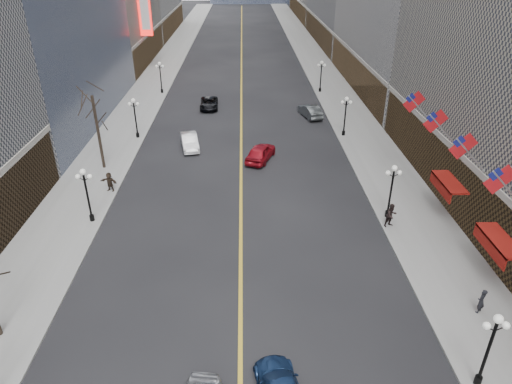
{
  "coord_description": "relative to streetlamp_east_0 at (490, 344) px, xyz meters",
  "views": [
    {
      "loc": [
        0.37,
        -1.14,
        19.34
      ],
      "look_at": [
        0.9,
        18.37,
        8.81
      ],
      "focal_mm": 32.0,
      "sensor_mm": 36.0,
      "label": 1
    }
  ],
  "objects": [
    {
      "name": "awning_c",
      "position": [
        4.3,
        16.0,
        0.18
      ],
      "size": [
        1.4,
        4.0,
        0.93
      ],
      "color": "maroon",
      "rests_on": "ground"
    },
    {
      "name": "ped_east_walk",
      "position": [
        -0.2,
        14.57,
        -1.79
      ],
      "size": [
        1.06,
        0.84,
        1.93
      ],
      "primitive_type": "imported",
      "rotation": [
        0.0,
        0.0,
        0.4
      ],
      "color": "black",
      "rests_on": "sidewalk_east"
    },
    {
      "name": "ped_west_far",
      "position": [
        -23.4,
        21.04,
        -1.87
      ],
      "size": [
        1.7,
        1.0,
        1.77
      ],
      "primitive_type": "imported",
      "rotation": [
        0.0,
        0.0,
        -0.35
      ],
      "color": "black",
      "rests_on": "sidewalk_west"
    },
    {
      "name": "streetlamp_west_2",
      "position": [
        -23.6,
        34.0,
        0.0
      ],
      "size": [
        1.26,
        0.44,
        4.52
      ],
      "color": "black",
      "rests_on": "sidewalk_west"
    },
    {
      "name": "streetlamp_west_3",
      "position": [
        -23.6,
        52.0,
        0.0
      ],
      "size": [
        1.26,
        0.44,
        4.52
      ],
      "color": "black",
      "rests_on": "sidewalk_west"
    },
    {
      "name": "streetlamp_west_1",
      "position": [
        -23.6,
        16.0,
        0.0
      ],
      "size": [
        1.26,
        0.44,
        4.52
      ],
      "color": "black",
      "rests_on": "sidewalk_west"
    },
    {
      "name": "sidewalk_east",
      "position": [
        2.2,
        56.0,
        -2.83
      ],
      "size": [
        6.0,
        230.0,
        0.15
      ],
      "primitive_type": "cube",
      "color": "gray",
      "rests_on": "ground"
    },
    {
      "name": "ped_ne_corner",
      "position": [
        2.38,
        5.01,
        -1.93
      ],
      "size": [
        0.74,
        0.72,
        1.65
      ],
      "primitive_type": "imported",
      "rotation": [
        0.0,
        0.0,
        3.83
      ],
      "color": "black",
      "rests_on": "sidewalk_east"
    },
    {
      "name": "sidewalk_west",
      "position": [
        -25.8,
        56.0,
        -2.83
      ],
      "size": [
        6.0,
        230.0,
        0.15
      ],
      "primitive_type": "cube",
      "color": "gray",
      "rests_on": "ground"
    },
    {
      "name": "awning_b",
      "position": [
        4.3,
        8.0,
        0.18
      ],
      "size": [
        1.4,
        4.0,
        0.93
      ],
      "color": "maroon",
      "rests_on": "ground"
    },
    {
      "name": "streetlamp_east_0",
      "position": [
        0.0,
        0.0,
        0.0
      ],
      "size": [
        1.26,
        0.44,
        4.52
      ],
      "color": "black",
      "rests_on": "sidewalk_east"
    },
    {
      "name": "car_sb_far",
      "position": [
        -2.98,
        40.84,
        -2.12
      ],
      "size": [
        2.9,
        5.04,
        1.57
      ],
      "primitive_type": "imported",
      "rotation": [
        0.0,
        0.0,
        3.42
      ],
      "color": "#454A4C",
      "rests_on": "ground"
    },
    {
      "name": "tree_west_far",
      "position": [
        -25.3,
        26.0,
        3.34
      ],
      "size": [
        3.6,
        3.6,
        7.92
      ],
      "color": "#2D231C",
      "rests_on": "sidewalk_west"
    },
    {
      "name": "streetlamp_east_3",
      "position": [
        0.0,
        52.0,
        0.0
      ],
      "size": [
        1.26,
        0.44,
        4.52
      ],
      "color": "black",
      "rests_on": "sidewalk_east"
    },
    {
      "name": "flag_5",
      "position": [
        3.51,
        23.0,
        4.39
      ],
      "size": [
        2.87,
        0.12,
        2.87
      ],
      "color": "#B2B2B7",
      "rests_on": "ground"
    },
    {
      "name": "car_nb_mid",
      "position": [
        -17.35,
        30.92,
        -2.13
      ],
      "size": [
        2.55,
        4.95,
        1.55
      ],
      "primitive_type": "imported",
      "rotation": [
        0.0,
        0.0,
        0.2
      ],
      "color": "white",
      "rests_on": "ground"
    },
    {
      "name": "streetlamp_east_2",
      "position": [
        0.0,
        34.0,
        0.0
      ],
      "size": [
        1.26,
        0.44,
        4.52
      ],
      "color": "black",
      "rests_on": "sidewalk_east"
    },
    {
      "name": "flag_2",
      "position": [
        3.51,
        8.0,
        4.39
      ],
      "size": [
        2.87,
        0.12,
        2.87
      ],
      "color": "#B2B2B7",
      "rests_on": "ground"
    },
    {
      "name": "car_nb_far",
      "position": [
        -16.14,
        44.77,
        -2.2
      ],
      "size": [
        2.5,
        5.1,
        1.39
      ],
      "primitive_type": "imported",
      "rotation": [
        0.0,
        0.0,
        0.04
      ],
      "color": "black",
      "rests_on": "ground"
    },
    {
      "name": "car_sb_mid",
      "position": [
        -9.8,
        27.62,
        -2.05
      ],
      "size": [
        3.66,
        5.38,
        1.7
      ],
      "primitive_type": "imported",
      "rotation": [
        0.0,
        0.0,
        2.78
      ],
      "color": "maroon",
      "rests_on": "ground"
    },
    {
      "name": "streetlamp_east_1",
      "position": [
        0.0,
        16.0,
        0.0
      ],
      "size": [
        1.26,
        0.44,
        4.52
      ],
      "color": "black",
      "rests_on": "sidewalk_east"
    },
    {
      "name": "flag_3",
      "position": [
        3.51,
        13.0,
        4.39
      ],
      "size": [
        2.87,
        0.12,
        2.87
      ],
      "color": "#B2B2B7",
      "rests_on": "ground"
    },
    {
      "name": "flag_4",
      "position": [
        3.51,
        18.0,
        4.39
      ],
      "size": [
        2.87,
        0.12,
        2.87
      ],
      "color": "#B2B2B7",
      "rests_on": "ground"
    },
    {
      "name": "lane_line",
      "position": [
        -11.8,
        66.0,
        -2.89
      ],
      "size": [
        0.25,
        200.0,
        0.02
      ],
      "primitive_type": "cube",
      "color": "gold",
      "rests_on": "ground"
    }
  ]
}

